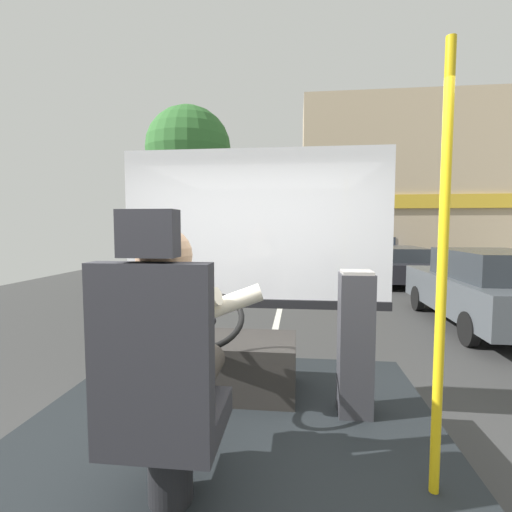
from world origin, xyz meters
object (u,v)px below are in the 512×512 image
Objects in this scene: handrail_pole at (442,275)px; parked_car_black at (394,264)px; parked_car_blue at (372,251)px; parked_car_silver at (354,246)px; steering_console at (221,363)px; fare_box at (355,343)px; driver_seat at (161,392)px; parked_car_charcoal at (489,288)px; bus_driver at (171,340)px.

parked_car_black is at bearing 77.10° from handrail_pole.
parked_car_blue is 6.12m from parked_car_silver.
parked_car_silver is (4.15, 21.78, -0.21)m from steering_console.
parked_car_silver is at bearing 81.70° from fare_box.
parked_car_black is (2.83, 10.52, -0.49)m from fare_box.
driver_seat is 7.11m from parked_car_charcoal.
fare_box is at bearing -98.30° from parked_car_silver.
driver_seat is 23.37m from parked_car_silver.
driver_seat is at bearing -108.13° from parked_car_black.
parked_car_silver is (0.38, 11.49, 0.03)m from parked_car_black.
steering_console is 10.97m from parked_car_black.
fare_box is at bearing -105.06° from parked_car_black.
handrail_pole is at bearing -69.79° from fare_box.
bus_driver reaches higher than parked_car_silver.
parked_car_black is 11.49m from parked_car_silver.
handrail_pole reaches higher than parked_car_charcoal.
parked_car_black is (3.77, 11.38, -0.74)m from bus_driver.
parked_car_black is (3.77, 10.30, -0.24)m from steering_console.
parked_car_charcoal is at bearing 54.46° from bus_driver.
bus_driver is 0.39× the size of handrail_pole.
parked_car_black is 5.38m from parked_car_blue.
fare_box reaches higher than parked_car_silver.
steering_console is 1.00m from fare_box.
fare_box reaches higher than parked_car_black.
handrail_pole is at bearing -99.83° from parked_car_blue.
driver_seat is 17.37m from parked_car_blue.
handrail_pole is 6.31m from parked_car_charcoal.
parked_car_blue is (0.01, 11.06, -0.01)m from parked_car_charcoal.
driver_seat is at bearing -90.00° from bus_driver.
steering_console reaches higher than parked_car_silver.
parked_car_silver is (3.21, 22.01, -0.46)m from fare_box.
steering_console is (0.00, 1.21, -0.32)m from driver_seat.
handrail_pole is 0.47× the size of parked_car_silver.
steering_console reaches higher than parked_car_charcoal.
handrail_pole reaches higher than parked_car_blue.
parked_car_charcoal is at bearing -90.03° from parked_car_blue.
bus_driver reaches higher than fare_box.
parked_car_charcoal is 17.18m from parked_car_silver.
parked_car_charcoal reaches higher than parked_car_silver.
fare_box is 16.20m from parked_car_blue.
parked_car_charcoal is at bearing 57.08° from fare_box.
parked_car_blue is at bearing -90.68° from parked_car_silver.
handrail_pole is 16.87m from parked_car_blue.
parked_car_blue is at bearing 76.34° from bus_driver.
parked_car_blue is at bearing 76.43° from driver_seat.
steering_console is 1.71m from handrail_pole.
parked_car_silver is (2.95, 22.72, -1.00)m from handrail_pole.
bus_driver is at bearing -108.32° from parked_car_black.
handrail_pole reaches higher than fare_box.
fare_box is at bearing -101.16° from parked_car_blue.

